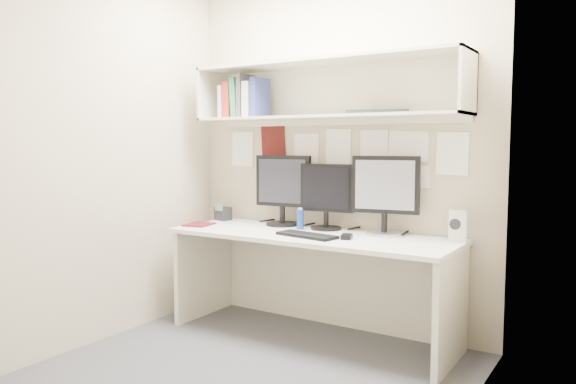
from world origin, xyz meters
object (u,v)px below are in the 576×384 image
Objects in this scene: keyboard at (307,235)px; monitor_right at (385,193)px; maroon_notebook at (199,224)px; monitor_center at (327,194)px; speaker at (457,226)px; desk at (312,285)px; monitor_left at (283,188)px; desk_phone at (223,213)px.

monitor_right is at bearing 52.60° from keyboard.
maroon_notebook is (-1.35, -0.35, -0.28)m from monitor_right.
monitor_center is 0.95m from speaker.
desk is 3.80× the size of monitor_left.
monitor_left is at bearing 21.30° from maroon_notebook.
maroon_notebook is 1.56× the size of desk_phone.
speaker reaches higher than maroon_notebook.
monitor_right is 3.83× the size of desk_phone.
monitor_left reaches higher than keyboard.
keyboard reaches higher than desk.
desk is 9.20× the size of maroon_notebook.
monitor_right is at bearing 26.39° from desk.
desk_phone is at bearing 178.30° from monitor_left.
speaker reaches higher than desk_phone.
monitor_right is at bearing 11.02° from desk_phone.
monitor_center is at bearing 91.48° from desk.
desk is 0.99m from maroon_notebook.
desk is 4.68× the size of keyboard.
keyboard is (0.05, -0.36, -0.25)m from monitor_center.
desk is 0.40m from keyboard.
monitor_left is 0.60m from desk_phone.
desk is 3.75× the size of monitor_right.
monitor_center is 1.00m from maroon_notebook.
keyboard is at bearing -73.62° from desk.
desk_phone reaches higher than maroon_notebook.
maroon_notebook is (-0.91, -0.13, 0.37)m from desk.
desk_phone is at bearing 170.71° from monitor_right.
maroon_notebook is (-1.85, -0.33, -0.09)m from speaker.
speaker is at bearing 10.13° from desk_phone.
monitor_right is 2.45× the size of maroon_notebook.
monitor_right is (0.44, 0.22, 0.65)m from desk.
monitor_center is 0.45m from monitor_right.
monitor_left is at bearing 169.70° from monitor_right.
monitor_left is at bearing 157.41° from speaker.
monitor_center reaches higher than speaker.
keyboard is 2.17× the size of speaker.
speaker is at bearing 12.00° from desk.
desk_phone is (-0.56, -0.02, -0.23)m from monitor_left.
monitor_left is at bearing 173.92° from monitor_center.
keyboard is 1.04m from desk_phone.
desk is at bearing 170.30° from speaker.
speaker reaches higher than desk.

